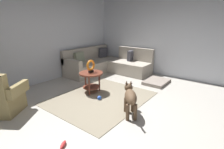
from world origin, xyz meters
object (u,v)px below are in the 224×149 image
(torus_sculpture, at_px, (91,66))
(dog_toy_bone, at_px, (63,145))
(sectional_couch, at_px, (107,65))
(side_table, at_px, (91,77))
(dog, at_px, (130,97))
(dog_bed_mat, at_px, (157,82))
(dog_toy_ball, at_px, (99,98))
(armchair, at_px, (1,99))

(torus_sculpture, xyz_separation_m, dog_toy_bone, (-1.74, -1.10, -0.68))
(sectional_couch, distance_m, side_table, 1.91)
(dog, xyz_separation_m, dog_toy_bone, (-1.38, 0.30, -0.35))
(dog_bed_mat, height_order, dog_toy_ball, dog_toy_ball)
(armchair, bearing_deg, dog, 2.26)
(dog_toy_ball, bearing_deg, dog, -98.68)
(torus_sculpture, xyz_separation_m, dog, (-0.37, -1.39, -0.33))
(dog_toy_ball, bearing_deg, torus_sculpture, 64.10)
(armchair, xyz_separation_m, dog_bed_mat, (3.55, -1.71, -0.28))
(armchair, distance_m, dog_toy_bone, 1.76)
(dog_bed_mat, distance_m, dog_toy_bone, 3.43)
(side_table, height_order, dog_toy_bone, side_table)
(armchair, height_order, side_table, armchair)
(dog_toy_ball, bearing_deg, sectional_couch, 34.67)
(dog, bearing_deg, dog_toy_ball, 131.50)
(side_table, bearing_deg, dog, -104.82)
(sectional_couch, xyz_separation_m, dog, (-2.06, -2.25, 0.09))
(sectional_couch, relative_size, torus_sculpture, 6.90)
(sectional_couch, height_order, dog_toy_ball, sectional_couch)
(dog_bed_mat, bearing_deg, dog, -171.13)
(side_table, bearing_deg, dog_bed_mat, -32.53)
(dog_toy_ball, relative_size, dog_toy_bone, 0.56)
(dog_bed_mat, distance_m, dog_toy_ball, 2.00)
(sectional_couch, xyz_separation_m, dog_toy_bone, (-3.44, -1.96, -0.26))
(dog_toy_bone, bearing_deg, armchair, 93.97)
(sectional_couch, distance_m, dog_bed_mat, 1.95)
(sectional_couch, height_order, side_table, sectional_couch)
(side_table, relative_size, dog_bed_mat, 0.75)
(torus_sculpture, bearing_deg, dog_bed_mat, -32.53)
(side_table, xyz_separation_m, dog_toy_ball, (-0.23, -0.47, -0.37))
(torus_sculpture, height_order, dog_toy_ball, torus_sculpture)
(dog_toy_bone, bearing_deg, sectional_couch, 29.63)
(torus_sculpture, height_order, dog_toy_bone, torus_sculpture)
(armchair, relative_size, dog_toy_bone, 5.55)
(armchair, bearing_deg, sectional_couch, 59.47)
(dog_bed_mat, distance_m, dog, 2.10)
(armchair, bearing_deg, torus_sculpture, 36.98)
(side_table, bearing_deg, armchair, 161.09)
(armchair, bearing_deg, dog_toy_bone, -30.14)
(torus_sculpture, xyz_separation_m, dog_bed_mat, (1.68, -1.07, -0.67))
(armchair, bearing_deg, side_table, 36.98)
(armchair, xyz_separation_m, side_table, (1.87, -0.64, 0.09))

